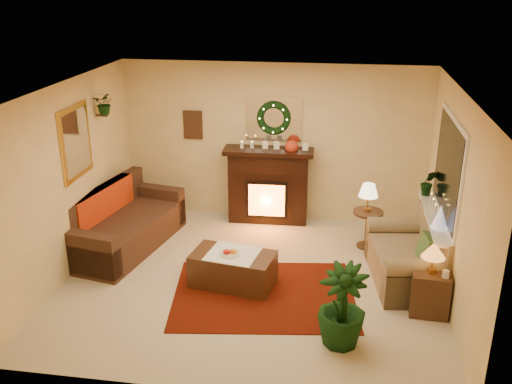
# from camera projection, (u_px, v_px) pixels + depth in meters

# --- Properties ---
(floor) EXTENTS (5.00, 5.00, 0.00)m
(floor) POSITION_uv_depth(u_px,v_px,m) (252.00, 280.00, 7.75)
(floor) COLOR beige
(floor) RESTS_ON ground
(ceiling) EXTENTS (5.00, 5.00, 0.00)m
(ceiling) POSITION_uv_depth(u_px,v_px,m) (252.00, 89.00, 6.82)
(ceiling) COLOR white
(ceiling) RESTS_ON ground
(wall_back) EXTENTS (5.00, 5.00, 0.00)m
(wall_back) POSITION_uv_depth(u_px,v_px,m) (274.00, 143.00, 9.36)
(wall_back) COLOR #EFD88C
(wall_back) RESTS_ON ground
(wall_front) EXTENTS (5.00, 5.00, 0.00)m
(wall_front) POSITION_uv_depth(u_px,v_px,m) (212.00, 277.00, 5.21)
(wall_front) COLOR #EFD88C
(wall_front) RESTS_ON ground
(wall_left) EXTENTS (4.50, 4.50, 0.00)m
(wall_left) POSITION_uv_depth(u_px,v_px,m) (68.00, 181.00, 7.64)
(wall_left) COLOR #EFD88C
(wall_left) RESTS_ON ground
(wall_right) EXTENTS (4.50, 4.50, 0.00)m
(wall_right) POSITION_uv_depth(u_px,v_px,m) (455.00, 202.00, 6.92)
(wall_right) COLOR #EFD88C
(wall_right) RESTS_ON ground
(area_rug) EXTENTS (2.53, 2.04, 0.01)m
(area_rug) POSITION_uv_depth(u_px,v_px,m) (264.00, 295.00, 7.38)
(area_rug) COLOR #3B0103
(area_rug) RESTS_ON floor
(sofa) EXTENTS (1.32, 2.26, 0.91)m
(sofa) POSITION_uv_depth(u_px,v_px,m) (125.00, 221.00, 8.54)
(sofa) COLOR brown
(sofa) RESTS_ON floor
(red_throw) EXTENTS (0.87, 1.42, 0.02)m
(red_throw) POSITION_uv_depth(u_px,v_px,m) (124.00, 216.00, 8.65)
(red_throw) COLOR #AD0E1E
(red_throw) RESTS_ON sofa
(fireplace) EXTENTS (1.30, 0.46, 1.18)m
(fireplace) POSITION_uv_depth(u_px,v_px,m) (268.00, 189.00, 9.44)
(fireplace) COLOR black
(fireplace) RESTS_ON floor
(poinsettia) EXTENTS (0.22, 0.22, 0.22)m
(poinsettia) POSITION_uv_depth(u_px,v_px,m) (291.00, 147.00, 9.12)
(poinsettia) COLOR red
(poinsettia) RESTS_ON fireplace
(mantel_candle_a) EXTENTS (0.06, 0.06, 0.19)m
(mantel_candle_a) POSITION_uv_depth(u_px,v_px,m) (242.00, 148.00, 9.23)
(mantel_candle_a) COLOR white
(mantel_candle_a) RESTS_ON fireplace
(mantel_candle_b) EXTENTS (0.06, 0.06, 0.19)m
(mantel_candle_b) POSITION_uv_depth(u_px,v_px,m) (252.00, 148.00, 9.22)
(mantel_candle_b) COLOR white
(mantel_candle_b) RESTS_ON fireplace
(mantel_mirror) EXTENTS (0.92, 0.02, 0.72)m
(mantel_mirror) POSITION_uv_depth(u_px,v_px,m) (274.00, 119.00, 9.20)
(mantel_mirror) COLOR white
(mantel_mirror) RESTS_ON wall_back
(wreath) EXTENTS (0.55, 0.11, 0.55)m
(wreath) POSITION_uv_depth(u_px,v_px,m) (274.00, 118.00, 9.15)
(wreath) COLOR #194719
(wreath) RESTS_ON wall_back
(wall_art) EXTENTS (0.32, 0.03, 0.48)m
(wall_art) POSITION_uv_depth(u_px,v_px,m) (193.00, 125.00, 9.44)
(wall_art) COLOR #381E11
(wall_art) RESTS_ON wall_back
(gold_mirror) EXTENTS (0.03, 0.84, 1.00)m
(gold_mirror) POSITION_uv_depth(u_px,v_px,m) (76.00, 142.00, 7.75)
(gold_mirror) COLOR gold
(gold_mirror) RESTS_ON wall_left
(hanging_plant) EXTENTS (0.33, 0.28, 0.36)m
(hanging_plant) POSITION_uv_depth(u_px,v_px,m) (106.00, 114.00, 8.35)
(hanging_plant) COLOR #194719
(hanging_plant) RESTS_ON wall_left
(loveseat) EXTENTS (1.08, 1.62, 0.88)m
(loveseat) POSITION_uv_depth(u_px,v_px,m) (408.00, 252.00, 7.60)
(loveseat) COLOR gray
(loveseat) RESTS_ON floor
(window_frame) EXTENTS (0.03, 1.86, 1.36)m
(window_frame) POSITION_uv_depth(u_px,v_px,m) (449.00, 168.00, 7.34)
(window_frame) COLOR white
(window_frame) RESTS_ON wall_right
(window_glass) EXTENTS (0.02, 1.70, 1.22)m
(window_glass) POSITION_uv_depth(u_px,v_px,m) (447.00, 168.00, 7.35)
(window_glass) COLOR black
(window_glass) RESTS_ON wall_right
(window_sill) EXTENTS (0.22, 1.86, 0.04)m
(window_sill) POSITION_uv_depth(u_px,v_px,m) (434.00, 216.00, 7.60)
(window_sill) COLOR white
(window_sill) RESTS_ON wall_right
(mini_tree) EXTENTS (0.21, 0.21, 0.32)m
(mini_tree) POSITION_uv_depth(u_px,v_px,m) (440.00, 217.00, 7.15)
(mini_tree) COLOR silver
(mini_tree) RESTS_ON window_sill
(sill_plant) EXTENTS (0.27, 0.22, 0.50)m
(sill_plant) POSITION_uv_depth(u_px,v_px,m) (428.00, 183.00, 8.19)
(sill_plant) COLOR #1A4722
(sill_plant) RESTS_ON window_sill
(side_table_round) EXTENTS (0.53, 0.53, 0.58)m
(side_table_round) POSITION_uv_depth(u_px,v_px,m) (367.00, 227.00, 8.58)
(side_table_round) COLOR #411B0D
(side_table_round) RESTS_ON floor
(lamp_cream) EXTENTS (0.29, 0.29, 0.44)m
(lamp_cream) POSITION_uv_depth(u_px,v_px,m) (368.00, 193.00, 8.38)
(lamp_cream) COLOR #FCEAB5
(lamp_cream) RESTS_ON side_table_round
(end_table_square) EXTENTS (0.48, 0.48, 0.55)m
(end_table_square) POSITION_uv_depth(u_px,v_px,m) (429.00, 292.00, 6.95)
(end_table_square) COLOR #4B1E13
(end_table_square) RESTS_ON floor
(lamp_tiffany) EXTENTS (0.29, 0.29, 0.42)m
(lamp_tiffany) POSITION_uv_depth(u_px,v_px,m) (433.00, 258.00, 6.75)
(lamp_tiffany) COLOR orange
(lamp_tiffany) RESTS_ON end_table_square
(coffee_table) EXTENTS (1.16, 0.76, 0.45)m
(coffee_table) POSITION_uv_depth(u_px,v_px,m) (233.00, 270.00, 7.57)
(coffee_table) COLOR black
(coffee_table) RESTS_ON floor
(fruit_bowl) EXTENTS (0.27, 0.27, 0.06)m
(fruit_bowl) POSITION_uv_depth(u_px,v_px,m) (230.00, 255.00, 7.45)
(fruit_bowl) COLOR beige
(fruit_bowl) RESTS_ON coffee_table
(floor_palm) EXTENTS (2.15, 2.15, 2.90)m
(floor_palm) POSITION_uv_depth(u_px,v_px,m) (342.00, 309.00, 6.26)
(floor_palm) COLOR #0F3C11
(floor_palm) RESTS_ON floor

